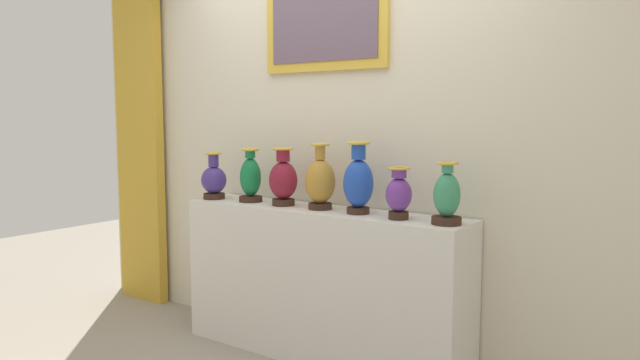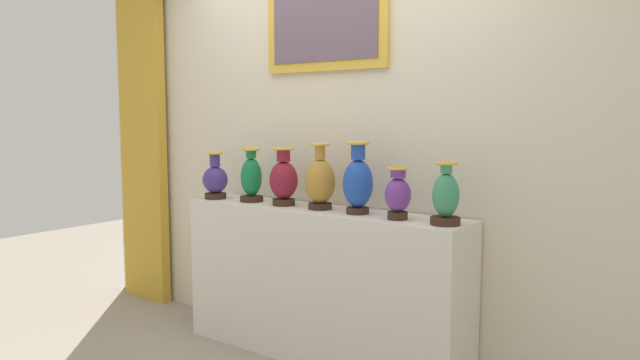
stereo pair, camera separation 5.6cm
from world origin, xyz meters
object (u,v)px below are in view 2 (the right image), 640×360
Objects in this scene: vase_sapphire at (358,182)px; vase_ochre at (320,181)px; vase_burgundy at (284,180)px; vase_violet at (398,194)px; vase_jade at (446,198)px; vase_indigo at (215,180)px; vase_emerald at (251,178)px.

vase_ochre is at bearing 178.67° from vase_sapphire.
vase_violet is at bearing -1.88° from vase_burgundy.
vase_burgundy is 1.11m from vase_jade.
vase_indigo is 1.40m from vase_violet.
vase_ochre is 0.55m from vase_violet.
vase_burgundy reaches higher than vase_emerald.
vase_emerald is 0.56m from vase_ochre.
vase_sapphire is at bearing 173.50° from vase_violet.
vase_violet is 0.88× the size of vase_jade.
vase_emerald reaches higher than vase_indigo.
vase_indigo is 0.85m from vase_ochre.
vase_burgundy is 1.11× the size of vase_jade.
vase_jade is (0.55, -0.03, -0.04)m from vase_sapphire.
vase_jade is (1.39, -0.03, -0.01)m from vase_emerald.
vase_jade is (1.68, 0.02, 0.01)m from vase_indigo.
vase_ochre reaches higher than vase_jade.
vase_burgundy is 0.83m from vase_violet.
vase_indigo is at bearing -179.48° from vase_violet.
vase_emerald is 0.85× the size of vase_sapphire.
vase_ochre reaches higher than vase_indigo.
vase_emerald is 0.83m from vase_sapphire.
vase_ochre is (0.28, 0.01, 0.01)m from vase_burgundy.
vase_indigo is 1.11× the size of vase_violet.
vase_burgundy is 0.87× the size of vase_sapphire.
vase_violet is at bearing -3.94° from vase_ochre.
vase_emerald reaches higher than vase_violet.
vase_emerald is 0.28m from vase_burgundy.
vase_violet is (0.83, -0.03, -0.02)m from vase_burgundy.
vase_emerald reaches higher than vase_jade.
vase_jade is at bearing -2.25° from vase_ochre.
vase_burgundy is at bearing -177.77° from vase_ochre.
vase_burgundy is 0.91× the size of vase_ochre.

